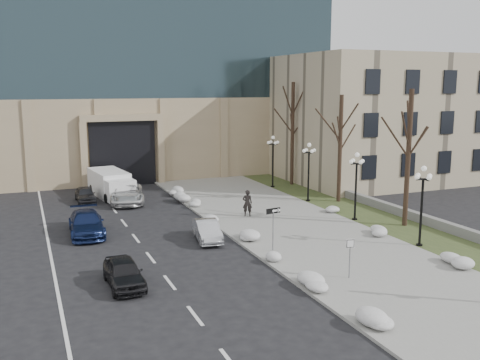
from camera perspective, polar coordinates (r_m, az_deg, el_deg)
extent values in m
plane|color=black|center=(23.45, 12.51, -13.34)|extent=(160.00, 160.00, 0.00)
cube|color=gray|center=(36.55, 4.54, -4.47)|extent=(9.00, 40.00, 0.12)
cube|color=gray|center=(34.81, -2.12, -5.17)|extent=(0.30, 40.00, 0.14)
cube|color=#324120|center=(39.84, 12.93, -3.49)|extent=(4.00, 40.00, 0.10)
cube|color=gray|center=(42.49, 13.61, -2.25)|extent=(0.50, 30.00, 0.70)
cube|color=tan|center=(60.70, -12.23, 4.93)|extent=(40.00, 20.00, 8.00)
cube|color=black|center=(51.64, -12.60, 2.93)|extent=(6.00, 2.50, 6.00)
cube|color=tan|center=(49.97, -12.47, 6.50)|extent=(7.50, 0.60, 0.60)
cube|color=tan|center=(49.80, -16.30, 2.51)|extent=(0.60, 0.60, 6.00)
cube|color=tan|center=(50.98, -8.45, 2.97)|extent=(0.60, 0.60, 6.00)
cube|color=tan|center=(57.24, 14.98, 6.53)|extent=(22.00, 18.00, 12.00)
cube|color=black|center=(45.66, 13.57, 1.34)|extent=(1.40, 0.25, 2.00)
cube|color=black|center=(48.09, 17.44, 1.59)|extent=(1.40, 0.25, 2.00)
cube|color=black|center=(50.72, 20.93, 1.81)|extent=(1.40, 0.25, 2.00)
cube|color=black|center=(53.53, 24.07, 2.00)|extent=(1.40, 0.25, 2.00)
cube|color=black|center=(45.27, 13.75, 5.72)|extent=(1.40, 0.25, 2.00)
cube|color=black|center=(47.73, 17.66, 5.75)|extent=(1.40, 0.25, 2.00)
cube|color=black|center=(50.38, 21.18, 5.75)|extent=(1.40, 0.25, 2.00)
cube|color=black|center=(45.16, 13.94, 10.15)|extent=(1.40, 0.25, 2.00)
cube|color=black|center=(47.62, 17.89, 9.95)|extent=(1.40, 0.25, 2.00)
cube|color=black|center=(50.27, 21.44, 9.72)|extent=(1.40, 0.25, 2.00)
imported|color=black|center=(25.71, -12.28, -9.64)|extent=(1.61, 3.87, 1.31)
imported|color=#B8BAC0|center=(32.26, -3.52, -5.41)|extent=(1.84, 3.89, 1.23)
imported|color=#16234F|center=(34.73, -16.06, -4.48)|extent=(2.28, 5.12, 1.46)
imported|color=silver|center=(43.21, -11.99, -1.43)|extent=(3.37, 5.82, 1.52)
imported|color=#2E2E33|center=(44.43, -16.17, -1.49)|extent=(1.46, 3.60, 1.23)
imported|color=black|center=(37.53, 0.79, -2.48)|extent=(0.80, 0.67, 1.88)
cube|color=white|center=(46.64, -13.80, -0.29)|extent=(2.97, 5.52, 2.11)
cube|color=white|center=(43.67, -12.66, -1.08)|extent=(2.41, 1.95, 1.69)
cylinder|color=black|center=(43.70, -14.04, -1.91)|extent=(0.35, 0.77, 0.74)
cylinder|color=black|center=(44.29, -11.41, -1.65)|extent=(0.35, 0.77, 0.74)
cylinder|color=black|center=(48.01, -15.50, -0.91)|extent=(0.35, 0.77, 0.74)
cylinder|color=black|center=(48.54, -13.09, -0.68)|extent=(0.35, 0.77, 0.74)
cylinder|color=slate|center=(29.87, 3.55, -5.44)|extent=(0.06, 0.06, 2.49)
cube|color=black|center=(29.58, 3.57, -3.30)|extent=(0.90, 0.17, 0.31)
cube|color=white|center=(29.64, 3.83, -3.27)|extent=(0.43, 0.07, 0.11)
cone|color=white|center=(29.77, 4.21, -3.22)|extent=(0.24, 0.28, 0.25)
cylinder|color=slate|center=(26.27, 11.62, -8.37)|extent=(0.05, 0.05, 2.01)
cube|color=white|center=(26.03, 11.68, -6.65)|extent=(0.44, 0.12, 0.44)
cube|color=black|center=(26.01, 11.70, -6.66)|extent=(0.38, 0.08, 0.38)
cube|color=white|center=(26.00, 11.71, -6.66)|extent=(0.32, 0.07, 0.33)
ellipsoid|color=silver|center=(21.90, 14.15, -14.31)|extent=(1.10, 1.60, 0.36)
ellipsoid|color=silver|center=(25.19, 7.99, -10.78)|extent=(1.10, 1.60, 0.36)
ellipsoid|color=silver|center=(28.85, 3.44, -7.96)|extent=(1.10, 1.60, 0.36)
ellipsoid|color=silver|center=(32.33, 0.74, -5.94)|extent=(1.10, 1.60, 0.36)
ellipsoid|color=silver|center=(36.09, -2.67, -4.24)|extent=(1.10, 1.60, 0.36)
ellipsoid|color=silver|center=(41.06, -4.60, -2.50)|extent=(1.10, 1.60, 0.36)
ellipsoid|color=silver|center=(45.34, -6.72, -1.33)|extent=(1.10, 1.60, 0.36)
ellipsoid|color=silver|center=(29.74, 22.13, -8.16)|extent=(1.10, 1.60, 0.36)
ellipsoid|color=silver|center=(34.04, 14.89, -5.46)|extent=(1.10, 1.60, 0.36)
ellipsoid|color=silver|center=(39.68, 9.31, -3.05)|extent=(1.10, 1.60, 0.36)
ellipsoid|color=silver|center=(42.72, -6.04, -2.02)|extent=(1.10, 1.60, 0.36)
cylinder|color=black|center=(32.73, 18.57, -6.64)|extent=(0.36, 0.36, 0.20)
cylinder|color=black|center=(32.26, 18.76, -3.41)|extent=(0.14, 0.14, 4.00)
cylinder|color=black|center=(31.87, 18.96, 0.09)|extent=(0.10, 0.90, 0.10)
cylinder|color=black|center=(31.87, 18.96, 0.09)|extent=(0.90, 0.10, 0.10)
sphere|color=white|center=(31.77, 19.02, 1.16)|extent=(0.32, 0.32, 0.32)
sphere|color=white|center=(32.14, 19.58, 0.41)|extent=(0.28, 0.28, 0.28)
sphere|color=white|center=(31.55, 18.36, 0.31)|extent=(0.28, 0.28, 0.28)
sphere|color=white|center=(32.18, 18.45, 0.49)|extent=(0.28, 0.28, 0.28)
sphere|color=white|center=(31.51, 19.51, 0.23)|extent=(0.28, 0.28, 0.28)
cylinder|color=black|center=(37.68, 12.12, -4.16)|extent=(0.36, 0.36, 0.20)
cylinder|color=black|center=(37.27, 12.23, -1.32)|extent=(0.14, 0.14, 4.00)
cylinder|color=black|center=(36.93, 12.35, 1.72)|extent=(0.10, 0.90, 0.10)
cylinder|color=black|center=(36.93, 12.35, 1.72)|extent=(0.90, 0.10, 0.10)
sphere|color=white|center=(36.85, 12.38, 2.64)|extent=(0.32, 0.32, 0.32)
sphere|color=white|center=(37.16, 12.93, 1.98)|extent=(0.28, 0.28, 0.28)
sphere|color=white|center=(36.66, 11.78, 1.92)|extent=(0.28, 0.28, 0.28)
sphere|color=white|center=(37.28, 11.97, 2.04)|extent=(0.28, 0.28, 0.28)
sphere|color=white|center=(36.54, 12.75, 1.85)|extent=(0.28, 0.28, 0.28)
cylinder|color=black|center=(43.04, 7.26, -2.23)|extent=(0.36, 0.36, 0.20)
cylinder|color=black|center=(42.68, 7.31, 0.26)|extent=(0.14, 0.14, 4.00)
cylinder|color=black|center=(42.39, 7.37, 2.93)|extent=(0.10, 0.90, 0.10)
cylinder|color=black|center=(42.39, 7.37, 2.93)|extent=(0.90, 0.10, 0.10)
sphere|color=white|center=(42.32, 7.39, 3.73)|extent=(0.32, 0.32, 0.32)
sphere|color=white|center=(42.59, 7.90, 3.15)|extent=(0.28, 0.28, 0.28)
sphere|color=white|center=(42.15, 6.84, 3.10)|extent=(0.28, 0.28, 0.28)
sphere|color=white|center=(42.76, 7.08, 3.20)|extent=(0.28, 0.28, 0.28)
sphere|color=white|center=(41.98, 7.68, 3.06)|extent=(0.28, 0.28, 0.28)
cylinder|color=black|center=(48.68, 3.50, -0.73)|extent=(0.36, 0.36, 0.20)
cylinder|color=black|center=(48.36, 3.52, 1.48)|extent=(0.14, 0.14, 4.00)
cylinder|color=black|center=(48.10, 3.55, 3.84)|extent=(0.10, 0.90, 0.10)
cylinder|color=black|center=(48.10, 3.55, 3.84)|extent=(0.90, 0.10, 0.10)
sphere|color=white|center=(48.04, 3.56, 4.55)|extent=(0.32, 0.32, 0.32)
sphere|color=white|center=(48.29, 4.03, 4.04)|extent=(0.28, 0.28, 0.28)
sphere|color=white|center=(47.90, 3.06, 4.00)|extent=(0.28, 0.28, 0.28)
sphere|color=white|center=(48.49, 3.32, 4.07)|extent=(0.28, 0.28, 0.28)
sphere|color=white|center=(47.69, 3.79, 3.96)|extent=(0.28, 0.28, 0.28)
cylinder|color=black|center=(36.21, 17.49, 2.12)|extent=(0.32, 0.32, 9.00)
cylinder|color=black|center=(42.64, 10.62, 3.22)|extent=(0.32, 0.32, 8.50)
cylinder|color=black|center=(49.46, 5.61, 4.86)|extent=(0.32, 0.32, 9.50)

